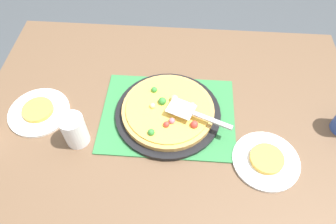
{
  "coord_description": "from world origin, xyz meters",
  "views": [
    {
      "loc": [
        0.05,
        -0.67,
        1.67
      ],
      "look_at": [
        0.0,
        0.0,
        0.77
      ],
      "focal_mm": 33.55,
      "sensor_mm": 36.0,
      "label": 1
    }
  ],
  "objects_px": {
    "plate_near_left": "(39,112)",
    "plate_far_right": "(266,161)",
    "served_slice_right": "(267,159)",
    "cup_far": "(75,130)",
    "pizza_server": "(194,113)",
    "served_slice_left": "(38,110)",
    "pizza": "(168,110)",
    "pizza_pan": "(168,113)"
  },
  "relations": [
    {
      "from": "plate_far_right",
      "to": "plate_near_left",
      "type": "bearing_deg",
      "value": 170.08
    },
    {
      "from": "pizza",
      "to": "pizza_server",
      "type": "bearing_deg",
      "value": -21.7
    },
    {
      "from": "pizza",
      "to": "cup_far",
      "type": "height_order",
      "value": "cup_far"
    },
    {
      "from": "served_slice_left",
      "to": "cup_far",
      "type": "xyz_separation_m",
      "value": [
        0.17,
        -0.1,
        0.04
      ]
    },
    {
      "from": "cup_far",
      "to": "pizza_server",
      "type": "height_order",
      "value": "cup_far"
    },
    {
      "from": "pizza_pan",
      "to": "plate_near_left",
      "type": "distance_m",
      "value": 0.47
    },
    {
      "from": "served_slice_right",
      "to": "pizza_server",
      "type": "relative_size",
      "value": 0.48
    },
    {
      "from": "served_slice_right",
      "to": "cup_far",
      "type": "bearing_deg",
      "value": 176.63
    },
    {
      "from": "cup_far",
      "to": "pizza_server",
      "type": "relative_size",
      "value": 0.52
    },
    {
      "from": "plate_near_left",
      "to": "cup_far",
      "type": "relative_size",
      "value": 1.83
    },
    {
      "from": "pizza_pan",
      "to": "pizza_server",
      "type": "xyz_separation_m",
      "value": [
        0.09,
        -0.04,
        0.06
      ]
    },
    {
      "from": "cup_far",
      "to": "pizza_server",
      "type": "bearing_deg",
      "value": 12.97
    },
    {
      "from": "plate_near_left",
      "to": "served_slice_right",
      "type": "bearing_deg",
      "value": -9.92
    },
    {
      "from": "plate_near_left",
      "to": "served_slice_right",
      "type": "distance_m",
      "value": 0.82
    },
    {
      "from": "pizza",
      "to": "cup_far",
      "type": "distance_m",
      "value": 0.33
    },
    {
      "from": "pizza",
      "to": "served_slice_right",
      "type": "bearing_deg",
      "value": -26.07
    },
    {
      "from": "plate_near_left",
      "to": "plate_far_right",
      "type": "xyz_separation_m",
      "value": [
        0.81,
        -0.14,
        0.0
      ]
    },
    {
      "from": "pizza_pan",
      "to": "cup_far",
      "type": "bearing_deg",
      "value": -157.11
    },
    {
      "from": "plate_far_right",
      "to": "pizza_server",
      "type": "distance_m",
      "value": 0.28
    },
    {
      "from": "plate_near_left",
      "to": "served_slice_left",
      "type": "height_order",
      "value": "served_slice_left"
    },
    {
      "from": "served_slice_left",
      "to": "served_slice_right",
      "type": "distance_m",
      "value": 0.82
    },
    {
      "from": "pizza_pan",
      "to": "served_slice_right",
      "type": "relative_size",
      "value": 3.45
    },
    {
      "from": "served_slice_right",
      "to": "cup_far",
      "type": "relative_size",
      "value": 0.92
    },
    {
      "from": "served_slice_left",
      "to": "pizza_server",
      "type": "xyz_separation_m",
      "value": [
        0.56,
        -0.01,
        0.05
      ]
    },
    {
      "from": "plate_far_right",
      "to": "cup_far",
      "type": "xyz_separation_m",
      "value": [
        -0.63,
        0.04,
        0.06
      ]
    },
    {
      "from": "pizza",
      "to": "plate_far_right",
      "type": "xyz_separation_m",
      "value": [
        0.33,
        -0.16,
        -0.03
      ]
    },
    {
      "from": "pizza_server",
      "to": "cup_far",
      "type": "bearing_deg",
      "value": -167.03
    },
    {
      "from": "plate_near_left",
      "to": "plate_far_right",
      "type": "relative_size",
      "value": 1.0
    },
    {
      "from": "pizza_server",
      "to": "served_slice_right",
      "type": "bearing_deg",
      "value": -27.62
    },
    {
      "from": "pizza_pan",
      "to": "cup_far",
      "type": "relative_size",
      "value": 3.17
    },
    {
      "from": "cup_far",
      "to": "pizza",
      "type": "bearing_deg",
      "value": 22.75
    },
    {
      "from": "plate_near_left",
      "to": "pizza_server",
      "type": "height_order",
      "value": "pizza_server"
    },
    {
      "from": "pizza_server",
      "to": "pizza_pan",
      "type": "bearing_deg",
      "value": 158.0
    },
    {
      "from": "plate_far_right",
      "to": "cup_far",
      "type": "bearing_deg",
      "value": 176.63
    },
    {
      "from": "pizza",
      "to": "plate_near_left",
      "type": "height_order",
      "value": "pizza"
    },
    {
      "from": "plate_near_left",
      "to": "served_slice_left",
      "type": "distance_m",
      "value": 0.01
    },
    {
      "from": "plate_near_left",
      "to": "served_slice_left",
      "type": "bearing_deg",
      "value": -90.0
    },
    {
      "from": "plate_near_left",
      "to": "pizza_server",
      "type": "xyz_separation_m",
      "value": [
        0.56,
        -0.01,
        0.07
      ]
    },
    {
      "from": "pizza_pan",
      "to": "cup_far",
      "type": "height_order",
      "value": "cup_far"
    },
    {
      "from": "served_slice_right",
      "to": "pizza_pan",
      "type": "bearing_deg",
      "value": 153.86
    },
    {
      "from": "pizza_pan",
      "to": "plate_near_left",
      "type": "bearing_deg",
      "value": -177.21
    },
    {
      "from": "pizza_pan",
      "to": "pizza",
      "type": "bearing_deg",
      "value": -60.87
    }
  ]
}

